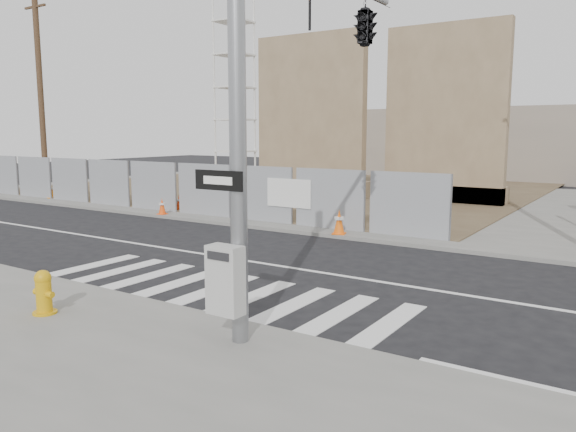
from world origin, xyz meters
The scene contains 13 objects.
ground centered at (0.00, 0.00, 0.00)m, with size 100.00×100.00×0.00m, color black.
sidewalk_far centered at (0.00, 14.00, 0.06)m, with size 50.00×20.00×0.12m, color slate.
signal_pole centered at (2.49, -2.05, 4.78)m, with size 0.96×5.87×7.00m.
chain_link_fence centered at (-10.00, 5.00, 1.12)m, with size 24.60×0.04×2.00m, color gray.
concrete_wall_left centered at (-7.00, 13.08, 3.38)m, with size 6.00×1.30×8.00m.
concrete_wall_right centered at (-0.50, 14.08, 3.38)m, with size 5.50×1.30×8.00m.
crane_tower centered at (-15.00, 17.00, 9.02)m, with size 2.60×2.60×18.15m.
utility_pole_left centered at (-18.00, 5.50, 5.20)m, with size 1.60×0.28×10.00m.
fire_hydrant centered at (-1.24, -5.68, 0.51)m, with size 0.50×0.49×0.80m.
traffic_cone_a centered at (-17.13, 5.15, 0.48)m, with size 0.45×0.45×0.74m.
traffic_cone_b centered at (-8.72, 5.40, 0.45)m, with size 0.45×0.45×0.67m.
traffic_cone_c centered at (-8.50, 4.22, 0.43)m, with size 0.35×0.35×0.64m.
traffic_cone_d centered at (-0.60, 4.22, 0.50)m, with size 0.51×0.51×0.79m.
Camera 1 is at (7.70, -11.36, 3.33)m, focal length 35.00 mm.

